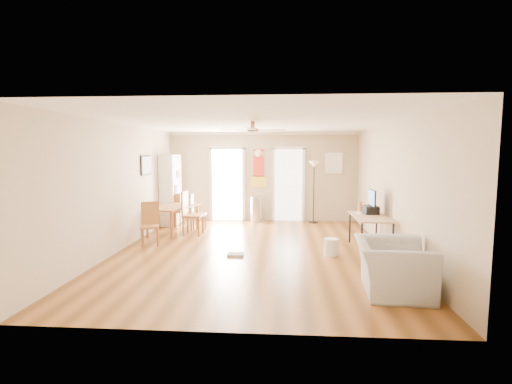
# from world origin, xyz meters

# --- Properties ---
(floor) EXTENTS (7.00, 7.00, 0.00)m
(floor) POSITION_xyz_m (0.00, 0.00, 0.00)
(floor) COLOR brown
(floor) RESTS_ON ground
(ceiling) EXTENTS (5.50, 7.00, 0.00)m
(ceiling) POSITION_xyz_m (0.00, 0.00, 2.60)
(ceiling) COLOR silver
(ceiling) RESTS_ON floor
(wall_back) EXTENTS (5.50, 0.04, 2.60)m
(wall_back) POSITION_xyz_m (0.00, 3.50, 1.30)
(wall_back) COLOR beige
(wall_back) RESTS_ON floor
(wall_front) EXTENTS (5.50, 0.04, 2.60)m
(wall_front) POSITION_xyz_m (0.00, -3.50, 1.30)
(wall_front) COLOR beige
(wall_front) RESTS_ON floor
(wall_left) EXTENTS (0.04, 7.00, 2.60)m
(wall_left) POSITION_xyz_m (-2.75, 0.00, 1.30)
(wall_left) COLOR beige
(wall_left) RESTS_ON floor
(wall_right) EXTENTS (0.04, 7.00, 2.60)m
(wall_right) POSITION_xyz_m (2.75, 0.00, 1.30)
(wall_right) COLOR beige
(wall_right) RESTS_ON floor
(crown_molding) EXTENTS (5.50, 7.00, 0.08)m
(crown_molding) POSITION_xyz_m (0.00, 0.00, 2.56)
(crown_molding) COLOR white
(crown_molding) RESTS_ON wall_back
(kitchen_doorway) EXTENTS (0.90, 0.10, 2.10)m
(kitchen_doorway) POSITION_xyz_m (-1.05, 3.48, 1.05)
(kitchen_doorway) COLOR white
(kitchen_doorway) RESTS_ON wall_back
(bathroom_doorway) EXTENTS (0.80, 0.10, 2.10)m
(bathroom_doorway) POSITION_xyz_m (0.75, 3.48, 1.05)
(bathroom_doorway) COLOR white
(bathroom_doorway) RESTS_ON wall_back
(wall_decal) EXTENTS (0.46, 0.03, 1.10)m
(wall_decal) POSITION_xyz_m (-0.13, 3.48, 1.55)
(wall_decal) COLOR red
(wall_decal) RESTS_ON wall_back
(ac_grille) EXTENTS (0.50, 0.04, 0.60)m
(ac_grille) POSITION_xyz_m (2.05, 3.47, 1.70)
(ac_grille) COLOR white
(ac_grille) RESTS_ON wall_back
(framed_poster) EXTENTS (0.04, 0.66, 0.48)m
(framed_poster) POSITION_xyz_m (-2.73, 1.40, 1.70)
(framed_poster) COLOR black
(framed_poster) RESTS_ON wall_left
(ceiling_fan) EXTENTS (1.24, 1.24, 0.20)m
(ceiling_fan) POSITION_xyz_m (0.00, -0.30, 2.43)
(ceiling_fan) COLOR #593819
(ceiling_fan) RESTS_ON ceiling
(bookshelf) EXTENTS (0.46, 0.90, 1.94)m
(bookshelf) POSITION_xyz_m (-2.54, 2.72, 0.97)
(bookshelf) COLOR white
(bookshelf) RESTS_ON floor
(dining_table) EXTENTS (1.15, 1.51, 0.67)m
(dining_table) POSITION_xyz_m (-2.15, 1.63, 0.33)
(dining_table) COLOR olive
(dining_table) RESTS_ON floor
(dining_chair_right_a) EXTENTS (0.40, 0.40, 0.92)m
(dining_chair_right_a) POSITION_xyz_m (-1.60, 1.99, 0.46)
(dining_chair_right_a) COLOR #A17134
(dining_chair_right_a) RESTS_ON floor
(dining_chair_right_b) EXTENTS (0.45, 0.45, 1.06)m
(dining_chair_right_b) POSITION_xyz_m (-1.60, 1.40, 0.53)
(dining_chair_right_b) COLOR #966330
(dining_chair_right_b) RESTS_ON floor
(dining_chair_near) EXTENTS (0.47, 0.47, 0.92)m
(dining_chair_near) POSITION_xyz_m (-2.28, 0.32, 0.46)
(dining_chair_near) COLOR #A16534
(dining_chair_near) RESTS_ON floor
(dining_chair_far) EXTENTS (0.41, 0.41, 0.90)m
(dining_chair_far) POSITION_xyz_m (-2.33, 2.55, 0.45)
(dining_chair_far) COLOR brown
(dining_chair_far) RESTS_ON floor
(trash_can) EXTENTS (0.35, 0.35, 0.73)m
(trash_can) POSITION_xyz_m (-0.18, 3.24, 0.37)
(trash_can) COLOR silver
(trash_can) RESTS_ON floor
(torchiere_lamp) EXTENTS (0.38, 0.38, 1.76)m
(torchiere_lamp) POSITION_xyz_m (1.47, 3.20, 0.88)
(torchiere_lamp) COLOR black
(torchiere_lamp) RESTS_ON floor
(computer_desk) EXTENTS (0.66, 1.32, 0.71)m
(computer_desk) POSITION_xyz_m (2.37, 0.24, 0.35)
(computer_desk) COLOR tan
(computer_desk) RESTS_ON floor
(imac) EXTENTS (0.18, 0.56, 0.52)m
(imac) POSITION_xyz_m (2.47, 0.53, 0.97)
(imac) COLOR black
(imac) RESTS_ON computer_desk
(keyboard) EXTENTS (0.23, 0.38, 0.01)m
(keyboard) POSITION_xyz_m (2.20, 0.53, 0.71)
(keyboard) COLOR silver
(keyboard) RESTS_ON computer_desk
(printer) EXTENTS (0.30, 0.35, 0.17)m
(printer) POSITION_xyz_m (2.45, 0.54, 0.79)
(printer) COLOR black
(printer) RESTS_ON computer_desk
(orange_bottle) EXTENTS (0.07, 0.07, 0.22)m
(orange_bottle) POSITION_xyz_m (2.30, 0.86, 0.82)
(orange_bottle) COLOR #D06312
(orange_bottle) RESTS_ON computer_desk
(wastebasket_a) EXTENTS (0.29, 0.29, 0.33)m
(wastebasket_a) POSITION_xyz_m (1.54, -0.21, 0.16)
(wastebasket_a) COLOR silver
(wastebasket_a) RESTS_ON floor
(floor_cloth) EXTENTS (0.32, 0.25, 0.04)m
(floor_cloth) POSITION_xyz_m (-0.33, -0.38, 0.02)
(floor_cloth) COLOR #A2A19D
(floor_cloth) RESTS_ON floor
(armchair) EXTENTS (1.09, 1.22, 0.74)m
(armchair) POSITION_xyz_m (2.15, -2.13, 0.37)
(armchair) COLOR #ACACA7
(armchair) RESTS_ON floor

